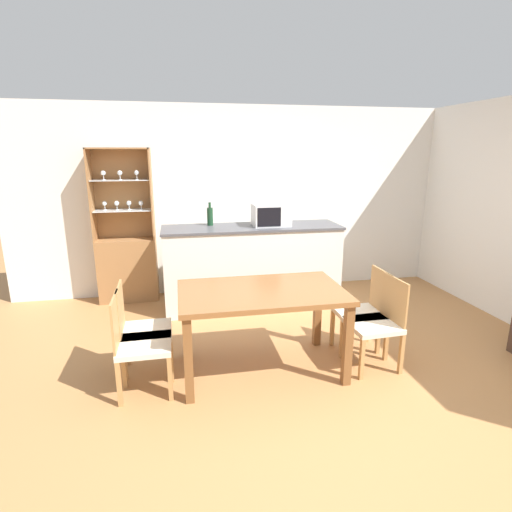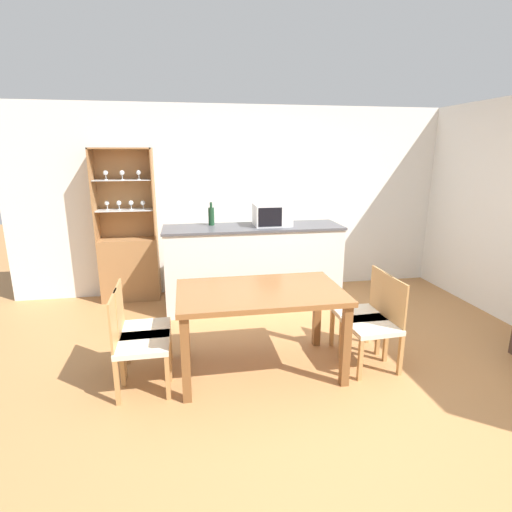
% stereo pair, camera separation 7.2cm
% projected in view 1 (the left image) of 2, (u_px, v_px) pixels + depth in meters
% --- Properties ---
extents(ground_plane, '(18.00, 18.00, 0.00)m').
position_uv_depth(ground_plane, '(323.00, 383.00, 3.45)').
color(ground_plane, '#B27A47').
extents(wall_back, '(6.80, 0.06, 2.55)m').
position_uv_depth(wall_back, '(262.00, 200.00, 5.63)').
color(wall_back, white).
rests_on(wall_back, ground_plane).
extents(kitchen_counter, '(2.21, 0.64, 1.05)m').
position_uv_depth(kitchen_counter, '(252.00, 267.00, 5.07)').
color(kitchen_counter, silver).
rests_on(kitchen_counter, ground_plane).
extents(display_cabinet, '(0.75, 0.33, 1.99)m').
position_uv_depth(display_cabinet, '(127.00, 257.00, 5.28)').
color(display_cabinet, '#A37042').
rests_on(display_cabinet, ground_plane).
extents(dining_table, '(1.44, 0.87, 0.77)m').
position_uv_depth(dining_table, '(262.00, 301.00, 3.51)').
color(dining_table, brown).
rests_on(dining_table, ground_plane).
extents(dining_chair_side_left_near, '(0.43, 0.43, 0.84)m').
position_uv_depth(dining_chair_side_left_near, '(139.00, 343.00, 3.25)').
color(dining_chair_side_left_near, beige).
rests_on(dining_chair_side_left_near, ground_plane).
extents(dining_chair_side_left_far, '(0.44, 0.44, 0.84)m').
position_uv_depth(dining_chair_side_left_far, '(141.00, 330.00, 3.50)').
color(dining_chair_side_left_far, beige).
rests_on(dining_chair_side_left_far, ground_plane).
extents(dining_chair_side_right_near, '(0.45, 0.45, 0.84)m').
position_uv_depth(dining_chair_side_right_near, '(377.00, 323.00, 3.64)').
color(dining_chair_side_right_near, beige).
rests_on(dining_chair_side_right_near, ground_plane).
extents(dining_chair_side_right_far, '(0.43, 0.43, 0.84)m').
position_uv_depth(dining_chair_side_right_far, '(364.00, 312.00, 3.89)').
color(dining_chair_side_right_far, beige).
rests_on(dining_chair_side_right_far, ground_plane).
extents(microwave, '(0.45, 0.35, 0.27)m').
position_uv_depth(microwave, '(271.00, 215.00, 4.95)').
color(microwave, silver).
rests_on(microwave, kitchen_counter).
extents(wine_bottle, '(0.07, 0.07, 0.29)m').
position_uv_depth(wine_bottle, '(210.00, 216.00, 4.97)').
color(wine_bottle, '#193D23').
rests_on(wine_bottle, kitchen_counter).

